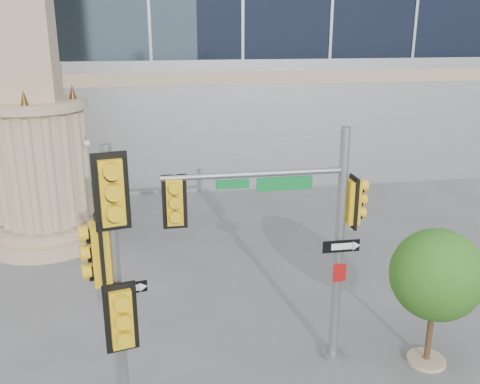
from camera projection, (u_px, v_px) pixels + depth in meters
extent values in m
plane|color=#545456|center=(257.00, 377.00, 12.01)|extent=(120.00, 120.00, 0.00)
cylinder|color=tan|center=(49.00, 233.00, 19.49)|extent=(4.40, 4.40, 0.50)
cylinder|color=tan|center=(48.00, 223.00, 19.36)|extent=(3.80, 3.80, 0.30)
cylinder|color=tan|center=(41.00, 166.00, 18.71)|extent=(3.00, 3.00, 4.00)
cylinder|color=tan|center=(34.00, 104.00, 18.05)|extent=(3.50, 3.50, 0.30)
cone|color=#472D14|center=(72.00, 91.00, 18.13)|extent=(0.24, 0.24, 0.50)
cylinder|color=slate|center=(332.00, 354.00, 12.73)|extent=(0.52, 0.52, 0.11)
cylinder|color=slate|center=(339.00, 250.00, 11.91)|extent=(0.20, 0.20, 5.53)
cylinder|color=slate|center=(254.00, 174.00, 11.03)|extent=(3.88, 0.17, 0.13)
cube|color=#0E7830|center=(285.00, 183.00, 11.19)|extent=(1.20, 0.05, 0.30)
cube|color=yellow|center=(175.00, 202.00, 10.92)|extent=(0.51, 0.26, 1.15)
cube|color=yellow|center=(353.00, 202.00, 11.61)|extent=(0.26, 0.51, 1.15)
cube|color=black|center=(341.00, 246.00, 11.74)|extent=(0.85, 0.04, 0.28)
cube|color=#A50F0F|center=(340.00, 273.00, 11.94)|extent=(0.30, 0.03, 0.42)
cylinder|color=slate|center=(117.00, 290.00, 10.05)|extent=(0.20, 0.20, 5.60)
cube|color=yellow|center=(111.00, 192.00, 9.21)|extent=(0.67, 0.45, 1.40)
cube|color=yellow|center=(100.00, 254.00, 9.72)|extent=(0.45, 0.67, 1.40)
cube|color=yellow|center=(121.00, 317.00, 9.96)|extent=(0.67, 0.45, 1.40)
cube|color=black|center=(129.00, 289.00, 9.98)|extent=(0.68, 0.19, 0.22)
cylinder|color=tan|center=(426.00, 360.00, 12.52)|extent=(0.89, 0.89, 0.10)
cylinder|color=#382314|center=(430.00, 329.00, 12.26)|extent=(0.14, 0.14, 1.77)
sphere|color=#235413|center=(437.00, 275.00, 11.84)|extent=(2.07, 2.07, 2.07)
sphere|color=#235413|center=(448.00, 280.00, 12.23)|extent=(1.28, 1.28, 1.28)
sphere|color=#235413|center=(426.00, 291.00, 11.64)|extent=(1.08, 1.08, 1.08)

